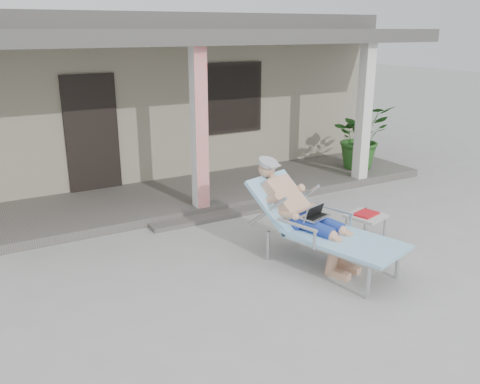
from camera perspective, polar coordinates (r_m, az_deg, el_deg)
ground at (r=6.92m, az=3.27°, el=-7.92°), size 60.00×60.00×0.00m
house at (r=12.28m, az=-13.31°, el=11.15°), size 10.40×5.40×3.30m
porch_deck at (r=9.38m, az=-6.57°, el=-0.47°), size 10.00×2.00×0.15m
porch_overhang at (r=8.86m, az=-7.07°, el=16.34°), size 10.00×2.30×2.85m
porch_step at (r=8.40m, az=-3.50°, el=-2.87°), size 2.00×0.30×0.07m
lounger at (r=6.68m, az=8.12°, el=-0.93°), size 1.41×2.26×1.42m
side_table at (r=7.68m, az=13.94°, el=-2.76°), size 0.61×0.61×0.44m
potted_palm at (r=11.11m, az=13.35°, el=6.04°), size 1.27×1.12×1.34m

